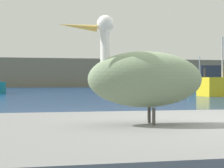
% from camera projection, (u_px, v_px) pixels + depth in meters
% --- Properties ---
extents(hillside_backdrop, '(140.00, 17.51, 5.36)m').
position_uv_depth(hillside_backdrop, '(48.00, 74.00, 75.60)').
color(hillside_backdrop, '#7F755B').
rests_on(hillside_backdrop, ground).
extents(pier_dock, '(3.84, 3.00, 0.65)m').
position_uv_depth(pier_dock, '(146.00, 160.00, 3.34)').
color(pier_dock, gray).
rests_on(pier_dock, ground).
extents(pelican, '(1.32, 0.49, 0.98)m').
position_uv_depth(pelican, '(144.00, 78.00, 3.33)').
color(pelican, gray).
rests_on(pelican, pier_dock).
extents(fishing_boat_green, '(7.60, 4.13, 4.37)m').
position_uv_depth(fishing_boat_green, '(215.00, 81.00, 48.55)').
color(fishing_boat_green, '#1E8C4C').
rests_on(fishing_boat_green, ground).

